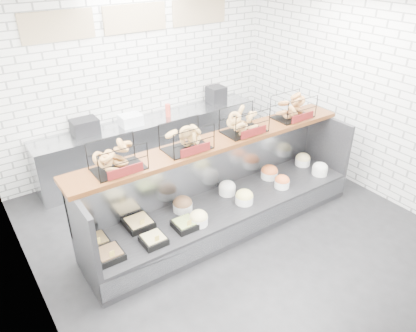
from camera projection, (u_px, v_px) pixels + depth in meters
ground at (238, 236)px, 5.56m from camera, size 5.50×5.50×0.00m
room_shell at (213, 79)px, 5.00m from camera, size 5.02×5.51×3.01m
display_case at (223, 205)px, 5.65m from camera, size 4.00×0.90×1.20m
bagel_shelf at (217, 131)px, 5.26m from camera, size 4.10×0.50×0.40m
prep_counter at (153, 142)px, 7.09m from camera, size 4.00×0.60×1.20m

